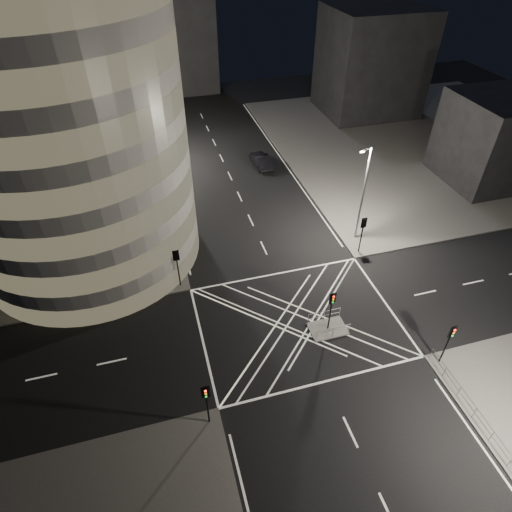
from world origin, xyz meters
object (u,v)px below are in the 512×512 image
object	(u,v)px
traffic_signal_nl	(206,398)
central_island	(328,329)
traffic_signal_nr	(450,338)
street_lamp_left_far	(143,127)
sedan	(261,160)
street_lamp_right_far	(363,192)
street_lamp_left_near	(159,205)
traffic_signal_island	(332,305)
traffic_signal_fr	(363,229)
traffic_signal_fl	(177,262)

from	to	relation	value
traffic_signal_nl	central_island	bearing A→B (deg)	26.14
traffic_signal_nr	traffic_signal_nl	bearing A→B (deg)	180.00
central_island	traffic_signal_nr	bearing A→B (deg)	-37.93
street_lamp_left_far	sedan	bearing A→B (deg)	-14.25
street_lamp_left_far	street_lamp_right_far	distance (m)	28.23
traffic_signal_nr	central_island	bearing A→B (deg)	142.07
traffic_signal_nl	street_lamp_left_far	distance (m)	36.90
central_island	street_lamp_left_near	distance (m)	18.52
traffic_signal_island	sedan	world-z (taller)	traffic_signal_island
traffic_signal_nr	street_lamp_right_far	size ratio (longest dim) A/B	0.40
sedan	traffic_signal_fr	bearing A→B (deg)	98.60
central_island	street_lamp_left_near	bearing A→B (deg)	130.27
traffic_signal_fl	street_lamp_right_far	distance (m)	18.55
traffic_signal_nr	street_lamp_left_near	distance (m)	26.32
traffic_signal_fl	traffic_signal_nr	world-z (taller)	same
street_lamp_right_far	sedan	distance (m)	18.74
traffic_signal_nr	traffic_signal_fr	bearing A→B (deg)	90.00
traffic_signal_island	traffic_signal_fl	bearing A→B (deg)	142.46
central_island	traffic_signal_island	world-z (taller)	traffic_signal_island
sedan	street_lamp_right_far	bearing A→B (deg)	102.05
traffic_signal_fr	traffic_signal_island	distance (m)	10.73
street_lamp_left_near	sedan	distance (m)	20.64
street_lamp_left_near	sedan	bearing A→B (deg)	46.03
traffic_signal_nl	traffic_signal_nr	bearing A→B (deg)	0.00
street_lamp_left_near	sedan	xyz separation A→B (m)	(13.95, 14.46, -4.72)
central_island	sedan	bearing A→B (deg)	84.87
traffic_signal_nl	street_lamp_left_far	world-z (taller)	street_lamp_left_far
sedan	traffic_signal_island	bearing A→B (deg)	81.16
traffic_signal_island	street_lamp_right_far	size ratio (longest dim) A/B	0.40
street_lamp_left_far	sedan	xyz separation A→B (m)	(13.95, -3.54, -4.72)
central_island	traffic_signal_fr	world-z (taller)	traffic_signal_fr
traffic_signal_fr	traffic_signal_island	xyz separation A→B (m)	(-6.80, -8.30, 0.00)
traffic_signal_fr	street_lamp_right_far	size ratio (longest dim) A/B	0.40
traffic_signal_fr	traffic_signal_island	size ratio (longest dim) A/B	1.00
traffic_signal_nl	traffic_signal_island	xyz separation A→B (m)	(10.80, 5.30, 0.00)
street_lamp_right_far	traffic_signal_fl	bearing A→B (deg)	-173.12
traffic_signal_fr	street_lamp_right_far	distance (m)	3.48
traffic_signal_nr	street_lamp_right_far	world-z (taller)	street_lamp_right_far
central_island	traffic_signal_nl	world-z (taller)	traffic_signal_nl
traffic_signal_fr	street_lamp_left_far	size ratio (longest dim) A/B	0.40
traffic_signal_fr	street_lamp_left_near	size ratio (longest dim) A/B	0.40
traffic_signal_island	street_lamp_right_far	bearing A→B (deg)	54.70
central_island	street_lamp_right_far	size ratio (longest dim) A/B	0.30
central_island	traffic_signal_island	distance (m)	2.84
traffic_signal_fr	traffic_signal_fl	bearing A→B (deg)	180.00
traffic_signal_nl	street_lamp_left_near	xyz separation A→B (m)	(-0.64, 18.80, 2.63)
traffic_signal_fl	street_lamp_left_far	world-z (taller)	street_lamp_left_far
street_lamp_left_near	sedan	size ratio (longest dim) A/B	2.01
street_lamp_left_far	traffic_signal_nl	bearing A→B (deg)	-89.01
street_lamp_left_far	traffic_signal_fl	bearing A→B (deg)	-88.43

